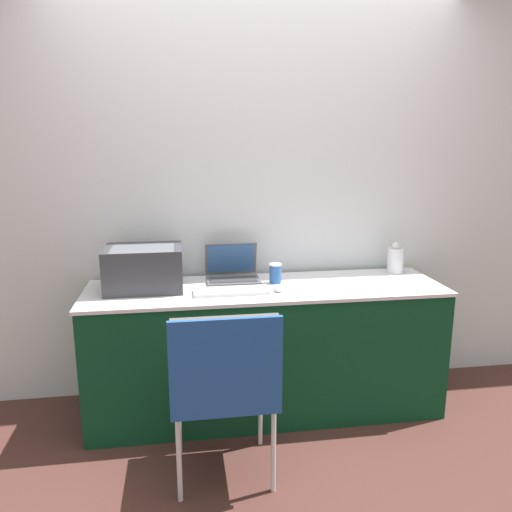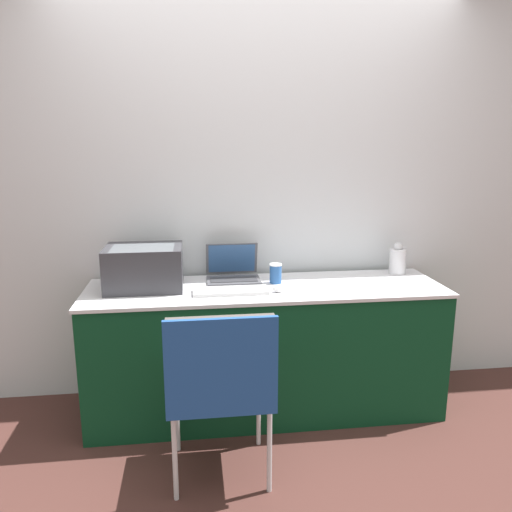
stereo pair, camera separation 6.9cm
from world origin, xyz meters
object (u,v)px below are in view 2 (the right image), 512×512
at_px(coffee_cup, 276,273).
at_px(metal_pitcher, 398,260).
at_px(laptop_left, 233,272).
at_px(chair, 221,378).
at_px(printer, 144,266).
at_px(external_keyboard, 231,291).
at_px(mouse, 278,289).

relative_size(coffee_cup, metal_pitcher, 0.58).
bearing_deg(laptop_left, coffee_cup, -21.13).
bearing_deg(chair, metal_pitcher, 35.95).
bearing_deg(coffee_cup, laptop_left, 158.87).
xyz_separation_m(printer, chair, (0.39, -0.73, -0.36)).
height_order(printer, external_keyboard, printer).
bearing_deg(metal_pitcher, coffee_cup, -171.74).
xyz_separation_m(laptop_left, external_keyboard, (-0.03, -0.26, -0.04)).
bearing_deg(coffee_cup, chair, -116.90).
distance_m(mouse, chair, 0.71).
height_order(laptop_left, mouse, laptop_left).
relative_size(printer, metal_pitcher, 2.14).
bearing_deg(external_keyboard, laptop_left, 82.51).
bearing_deg(chair, mouse, 57.15).
bearing_deg(mouse, printer, 166.85).
relative_size(external_keyboard, coffee_cup, 3.61).
relative_size(external_keyboard, metal_pitcher, 2.08).
xyz_separation_m(laptop_left, metal_pitcher, (1.06, 0.02, 0.04)).
relative_size(printer, mouse, 7.66).
height_order(external_keyboard, metal_pitcher, metal_pitcher).
bearing_deg(laptop_left, chair, -98.72).
xyz_separation_m(mouse, chair, (-0.36, -0.56, -0.24)).
bearing_deg(external_keyboard, printer, 162.71).
relative_size(mouse, metal_pitcher, 0.28).
bearing_deg(external_keyboard, coffee_cup, 30.35).
relative_size(laptop_left, coffee_cup, 2.73).
relative_size(printer, external_keyboard, 1.03).
bearing_deg(mouse, external_keyboard, 174.80).
xyz_separation_m(coffee_cup, metal_pitcher, (0.81, 0.12, 0.03)).
distance_m(printer, coffee_cup, 0.77).
distance_m(external_keyboard, chair, 0.63).
bearing_deg(chair, coffee_cup, 63.10).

